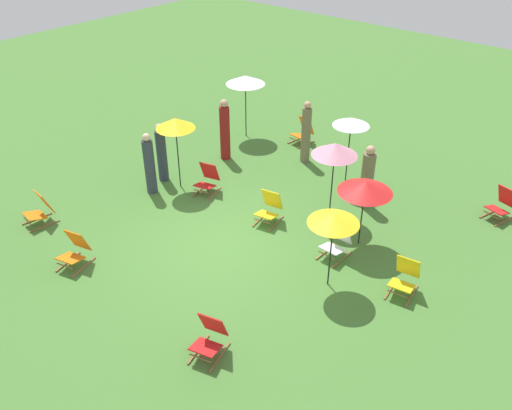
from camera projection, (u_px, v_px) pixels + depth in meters
ground_plane at (222, 244)px, 12.40m from camera, size 40.00×40.00×0.00m
deckchair_0 at (405, 278)px, 10.84m from camera, size 0.59×0.82×0.83m
deckchair_1 at (336, 242)px, 11.86m from camera, size 0.49×0.77×0.83m
deckchair_2 at (303, 132)px, 16.73m from camera, size 0.58×0.82×0.83m
deckchair_3 at (210, 337)px, 9.47m from camera, size 0.66×0.86×0.83m
deckchair_4 at (207, 180)px, 14.19m from camera, size 0.66×0.86×0.83m
deckchair_5 at (40, 210)px, 12.96m from camera, size 0.57×0.81×0.83m
deckchair_6 at (269, 208)px, 13.01m from camera, size 0.62×0.84×0.83m
deckchair_7 at (75, 250)px, 11.60m from camera, size 0.65×0.86×0.83m
deckchair_8 at (502, 205)px, 13.15m from camera, size 0.67×0.86×0.83m
umbrella_0 at (365, 187)px, 11.62m from camera, size 1.22×1.22×1.65m
umbrella_1 at (351, 122)px, 13.82m from camera, size 0.97×0.97×1.93m
umbrella_2 at (175, 123)px, 13.64m from camera, size 1.02×1.02×1.99m
umbrella_3 at (245, 80)px, 16.35m from camera, size 1.21×1.21×2.00m
umbrella_4 at (335, 149)px, 12.44m from camera, size 1.09×1.09×1.99m
umbrella_5 at (334, 219)px, 10.35m from camera, size 1.03×1.03×1.75m
person_0 at (150, 165)px, 13.96m from camera, size 0.39×0.39×1.71m
person_1 at (162, 153)px, 14.51m from camera, size 0.37×0.37×1.67m
person_2 at (367, 178)px, 13.42m from camera, size 0.40×0.40×1.68m
person_3 at (306, 133)px, 15.41m from camera, size 0.37×0.37×1.86m
person_4 at (225, 131)px, 15.56m from camera, size 0.35×0.35×1.84m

